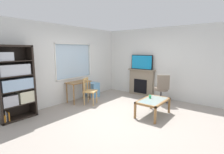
{
  "coord_description": "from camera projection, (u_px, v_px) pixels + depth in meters",
  "views": [
    {
      "loc": [
        -3.73,
        -2.66,
        1.82
      ],
      "look_at": [
        0.21,
        0.41,
        1.02
      ],
      "focal_mm": 27.22,
      "sensor_mm": 36.0,
      "label": 1
    }
  ],
  "objects": [
    {
      "name": "wooden_chair",
      "position": [
        89.0,
        91.0,
        5.71
      ],
      "size": [
        0.54,
        0.53,
        0.9
      ],
      "color": "tan",
      "rests_on": "ground"
    },
    {
      "name": "tv",
      "position": [
        142.0,
        62.0,
        6.73
      ],
      "size": [
        0.06,
        0.91,
        0.57
      ],
      "color": "black",
      "rests_on": "fireplace"
    },
    {
      "name": "ground",
      "position": [
        119.0,
        115.0,
        4.8
      ],
      "size": [
        5.86,
        5.47,
        0.02
      ],
      "primitive_type": "cube",
      "color": "#9E9389"
    },
    {
      "name": "office_chair",
      "position": [
        162.0,
        87.0,
        5.82
      ],
      "size": [
        0.62,
        0.57,
        1.0
      ],
      "color": "#7A6B5B",
      "rests_on": "ground"
    },
    {
      "name": "bookshelf",
      "position": [
        15.0,
        83.0,
        4.4
      ],
      "size": [
        0.9,
        0.38,
        1.95
      ],
      "color": "black",
      "rests_on": "ground"
    },
    {
      "name": "coffee_table",
      "position": [
        153.0,
        102.0,
        4.72
      ],
      "size": [
        1.03,
        0.62,
        0.45
      ],
      "color": "#8C9E99",
      "rests_on": "ground"
    },
    {
      "name": "desk_under_window",
      "position": [
        79.0,
        85.0,
        5.99
      ],
      "size": [
        0.85,
        0.47,
        0.72
      ],
      "color": "olive",
      "rests_on": "ground"
    },
    {
      "name": "wall_back_with_window",
      "position": [
        66.0,
        65.0,
        5.92
      ],
      "size": [
        4.86,
        0.15,
        2.65
      ],
      "color": "silver",
      "rests_on": "ground"
    },
    {
      "name": "plastic_drawer_unit",
      "position": [
        93.0,
        90.0,
        6.68
      ],
      "size": [
        0.35,
        0.4,
        0.55
      ],
      "primitive_type": "cube",
      "color": "#72ADDB",
      "rests_on": "ground"
    },
    {
      "name": "wall_right",
      "position": [
        157.0,
        63.0,
        6.53
      ],
      "size": [
        0.12,
        4.67,
        2.65
      ],
      "primitive_type": "cube",
      "color": "silver",
      "rests_on": "ground"
    },
    {
      "name": "fireplace",
      "position": [
        141.0,
        82.0,
        6.87
      ],
      "size": [
        0.26,
        1.13,
        1.06
      ],
      "color": "gray",
      "rests_on": "ground"
    },
    {
      "name": "sippy_cup",
      "position": [
        150.0,
        97.0,
        4.87
      ],
      "size": [
        0.07,
        0.07,
        0.09
      ],
      "primitive_type": "cylinder",
      "color": "#33B770",
      "rests_on": "coffee_table"
    }
  ]
}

